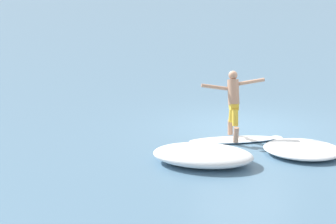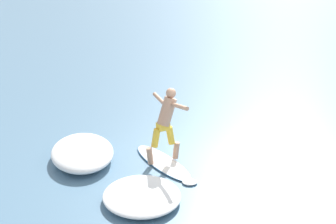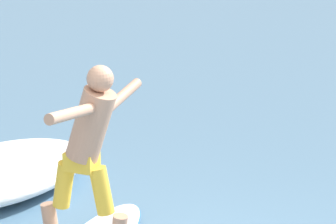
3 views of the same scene
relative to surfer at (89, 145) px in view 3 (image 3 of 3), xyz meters
name	(u,v)px [view 3 (image 3 of 3)]	position (x,y,z in m)	size (l,w,h in m)	color
surfer	(89,145)	(0.00, 0.00, 0.00)	(0.84, 1.55, 1.68)	tan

